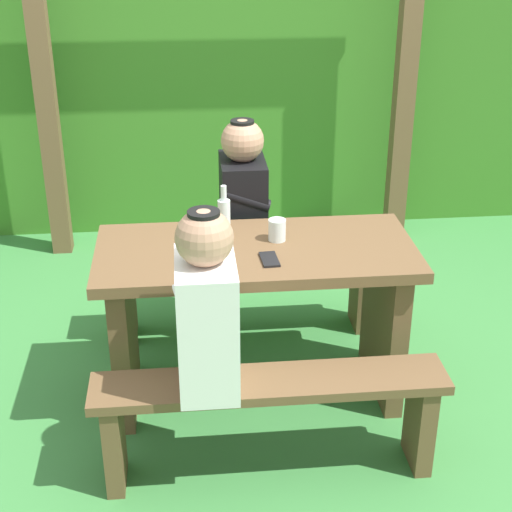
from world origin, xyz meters
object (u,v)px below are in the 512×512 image
(person_white_shirt, at_px, (206,308))
(person_black_coat, at_px, (243,196))
(bench_far, at_px, (245,277))
(cell_phone, at_px, (269,259))
(drinking_glass, at_px, (277,230))
(bench_near, at_px, (270,406))
(picnic_table, at_px, (256,297))
(bottle_left, at_px, (224,218))

(person_white_shirt, xyz_separation_m, person_black_coat, (0.23, 1.11, 0.00))
(bench_far, relative_size, cell_phone, 10.00)
(bench_far, distance_m, drinking_glass, 0.70)
(bench_near, bearing_deg, person_white_shirt, 179.20)
(bench_far, xyz_separation_m, person_black_coat, (-0.01, -0.00, 0.46))
(person_black_coat, xyz_separation_m, drinking_glass, (0.11, -0.49, 0.02))
(drinking_glass, bearing_deg, bench_far, 101.64)
(picnic_table, xyz_separation_m, bench_far, (0.00, 0.56, -0.19))
(bench_far, xyz_separation_m, bottle_left, (-0.13, -0.45, 0.53))
(bench_far, bearing_deg, picnic_table, -90.00)
(picnic_table, xyz_separation_m, bench_near, (0.00, -0.56, -0.19))
(picnic_table, distance_m, cell_phone, 0.29)
(picnic_table, xyz_separation_m, person_black_coat, (-0.01, 0.56, 0.27))
(person_black_coat, distance_m, cell_phone, 0.69)
(drinking_glass, relative_size, cell_phone, 0.70)
(person_black_coat, distance_m, bottle_left, 0.47)
(bench_near, bearing_deg, drinking_glass, 80.92)
(bench_far, xyz_separation_m, drinking_glass, (0.10, -0.49, 0.48))
(picnic_table, distance_m, bottle_left, 0.39)
(bench_far, relative_size, person_white_shirt, 1.95)
(bench_far, xyz_separation_m, cell_phone, (0.04, -0.69, 0.44))
(bench_far, bearing_deg, drinking_glass, -78.36)
(bench_far, distance_m, person_black_coat, 0.46)
(bench_far, distance_m, bottle_left, 0.71)
(drinking_glass, bearing_deg, person_black_coat, 102.89)
(picnic_table, bearing_deg, bench_far, 90.00)
(bench_far, relative_size, person_black_coat, 1.95)
(picnic_table, bearing_deg, bottle_left, 138.90)
(person_white_shirt, xyz_separation_m, cell_phone, (0.28, 0.42, -0.02))
(bench_far, height_order, drinking_glass, drinking_glass)
(bench_near, xyz_separation_m, cell_phone, (0.04, 0.43, 0.44))
(person_black_coat, distance_m, drinking_glass, 0.50)
(cell_phone, bearing_deg, person_white_shirt, -127.36)
(bench_near, relative_size, bench_far, 1.00)
(person_white_shirt, bearing_deg, cell_phone, 56.40)
(bench_near, bearing_deg, bench_far, 90.00)
(picnic_table, xyz_separation_m, person_white_shirt, (-0.24, -0.56, 0.27))
(picnic_table, xyz_separation_m, cell_phone, (0.04, -0.13, 0.25))
(bench_near, xyz_separation_m, drinking_glass, (0.10, 0.63, 0.48))
(person_white_shirt, bearing_deg, person_black_coat, 78.44)
(picnic_table, height_order, drinking_glass, drinking_glass)
(picnic_table, bearing_deg, person_black_coat, 91.07)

